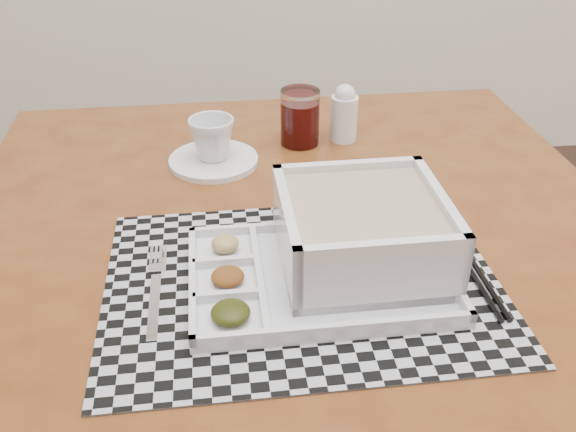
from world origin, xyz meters
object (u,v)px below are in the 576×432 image
object	(u,v)px
juice_glass	(300,119)
dining_table	(296,269)
serving_tray	(352,242)
creamer_bottle	(344,114)
cup	(212,139)

from	to	relation	value
juice_glass	dining_table	bearing A→B (deg)	-98.39
serving_tray	creamer_bottle	world-z (taller)	same
creamer_bottle	serving_tray	bearing A→B (deg)	-99.32
cup	creamer_bottle	xyz separation A→B (m)	(0.23, 0.07, 0.00)
dining_table	serving_tray	size ratio (longest dim) A/B	3.05
dining_table	juice_glass	bearing A→B (deg)	81.61
cup	creamer_bottle	distance (m)	0.24
dining_table	serving_tray	world-z (taller)	serving_tray
serving_tray	juice_glass	world-z (taller)	serving_tray
cup	dining_table	bearing A→B (deg)	-37.48
juice_glass	creamer_bottle	xyz separation A→B (m)	(0.08, 0.01, 0.00)
dining_table	cup	distance (m)	0.27
juice_glass	cup	bearing A→B (deg)	-158.27
dining_table	creamer_bottle	xyz separation A→B (m)	(0.12, 0.28, 0.12)
dining_table	creamer_bottle	world-z (taller)	creamer_bottle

